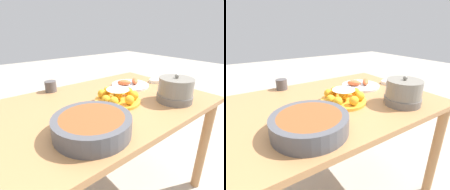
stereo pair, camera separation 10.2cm
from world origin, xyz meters
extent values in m
cylinder|color=#A87547|center=(-0.57, -0.38, 0.35)|extent=(0.06, 0.06, 0.71)
cylinder|color=#A87547|center=(0.57, -0.38, 0.35)|extent=(0.06, 0.06, 0.71)
cylinder|color=#A87547|center=(-0.57, 0.38, 0.35)|extent=(0.06, 0.06, 0.71)
cube|color=#A87547|center=(0.00, 0.00, 0.72)|extent=(1.23, 0.85, 0.03)
cylinder|color=gold|center=(-0.04, 0.05, 0.75)|extent=(0.27, 0.27, 0.02)
sphere|color=#F4A823|center=(0.05, 0.07, 0.78)|extent=(0.05, 0.05, 0.05)
sphere|color=#F4A823|center=(0.04, 0.11, 0.78)|extent=(0.05, 0.05, 0.05)
sphere|color=#F4A823|center=(-0.04, 0.15, 0.78)|extent=(0.05, 0.05, 0.05)
sphere|color=#F4A823|center=(-0.11, 0.12, 0.78)|extent=(0.05, 0.05, 0.05)
sphere|color=#F4A823|center=(-0.14, 0.05, 0.78)|extent=(0.05, 0.05, 0.05)
sphere|color=#F4A823|center=(-0.11, -0.01, 0.78)|extent=(0.05, 0.05, 0.05)
sphere|color=#F4A823|center=(-0.04, -0.04, 0.78)|extent=(0.05, 0.05, 0.05)
sphere|color=#F4A823|center=(0.02, -0.02, 0.78)|extent=(0.05, 0.05, 0.05)
ellipsoid|color=white|center=(-0.04, 0.05, 0.82)|extent=(0.13, 0.13, 0.02)
sphere|color=#F4A823|center=(-0.04, 0.05, 0.78)|extent=(0.05, 0.05, 0.05)
cylinder|color=#4C4C51|center=(0.25, 0.24, 0.78)|extent=(0.32, 0.32, 0.08)
cylinder|color=brown|center=(0.25, 0.24, 0.81)|extent=(0.27, 0.27, 0.01)
cylinder|color=silver|center=(-0.53, -0.06, 0.75)|extent=(0.09, 0.09, 0.02)
cylinder|color=#9E4C1E|center=(-0.53, -0.06, 0.76)|extent=(0.07, 0.07, 0.01)
cylinder|color=silver|center=(-0.31, -0.12, 0.75)|extent=(0.27, 0.27, 0.01)
ellipsoid|color=#E06033|center=(-0.26, -0.13, 0.77)|extent=(0.11, 0.10, 0.04)
ellipsoid|color=#E06033|center=(-0.35, -0.11, 0.77)|extent=(0.11, 0.11, 0.04)
cylinder|color=#4C4747|center=(0.20, -0.37, 0.78)|extent=(0.08, 0.08, 0.07)
cylinder|color=#4C4747|center=(-0.49, 0.16, 0.77)|extent=(0.08, 0.08, 0.07)
cylinder|color=#66605B|center=(-0.31, 0.25, 0.76)|extent=(0.21, 0.21, 0.04)
cylinder|color=slate|center=(-0.31, 0.25, 0.83)|extent=(0.20, 0.20, 0.10)
sphere|color=slate|center=(-0.31, 0.25, 0.89)|extent=(0.02, 0.02, 0.02)
camera|label=1|loc=(0.58, 0.77, 1.15)|focal=28.00mm
camera|label=2|loc=(0.49, 0.83, 1.15)|focal=28.00mm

